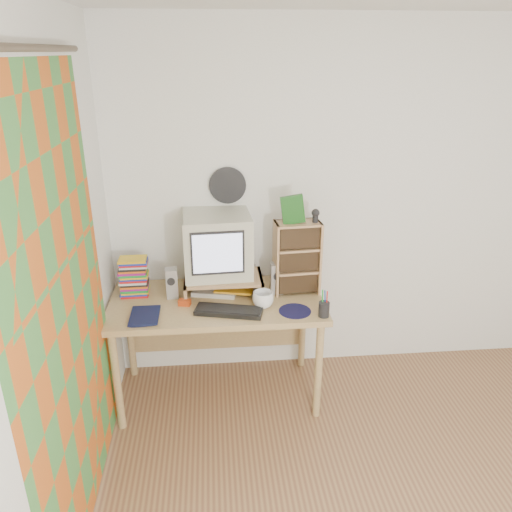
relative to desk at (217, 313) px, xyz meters
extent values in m
plane|color=white|center=(1.03, 0.31, 0.63)|extent=(3.50, 0.00, 3.50)
plane|color=white|center=(-0.72, -1.44, 0.63)|extent=(0.00, 3.50, 3.50)
plane|color=#C5591B|center=(-0.68, -0.96, 0.53)|extent=(0.00, 2.20, 2.20)
cylinder|color=black|center=(0.10, 0.29, 0.81)|extent=(0.25, 0.02, 0.25)
cube|color=tan|center=(0.00, -0.06, 0.11)|extent=(1.40, 0.70, 0.04)
cube|color=tan|center=(0.00, 0.27, -0.24)|extent=(1.33, 0.02, 0.41)
cylinder|color=tan|center=(-0.64, -0.35, -0.26)|extent=(0.05, 0.05, 0.71)
cylinder|color=tan|center=(0.64, -0.35, -0.26)|extent=(0.05, 0.05, 0.71)
cylinder|color=tan|center=(-0.64, 0.23, -0.26)|extent=(0.05, 0.05, 0.71)
cylinder|color=tan|center=(0.64, 0.23, -0.26)|extent=(0.05, 0.05, 0.71)
cube|color=tan|center=(-0.20, 0.04, 0.19)|extent=(0.02, 0.30, 0.12)
cube|color=tan|center=(0.30, 0.04, 0.19)|extent=(0.02, 0.30, 0.12)
cube|color=tan|center=(0.05, 0.04, 0.24)|extent=(0.52, 0.30, 0.02)
cube|color=beige|center=(0.02, 0.09, 0.46)|extent=(0.46, 0.46, 0.41)
cube|color=#A1A0A5|center=(-0.29, 0.00, 0.24)|extent=(0.08, 0.08, 0.20)
cube|color=#A1A0A5|center=(0.41, 0.01, 0.24)|extent=(0.08, 0.08, 0.21)
cube|color=black|center=(0.07, -0.25, 0.15)|extent=(0.44, 0.24, 0.03)
cube|color=tan|center=(0.54, 0.01, 0.38)|extent=(0.31, 0.18, 0.50)
imported|color=white|center=(0.29, -0.19, 0.19)|extent=(0.14, 0.14, 0.11)
imported|color=#0F1539|center=(-0.53, -0.26, 0.16)|extent=(0.22, 0.16, 0.04)
cylinder|color=#101035|center=(0.49, -0.27, 0.14)|extent=(0.21, 0.21, 0.00)
cube|color=#BB3C13|center=(-0.21, -0.12, 0.15)|extent=(0.08, 0.06, 0.04)
cube|color=#185317|center=(0.50, -0.01, 0.72)|extent=(0.14, 0.03, 0.18)
camera|label=1|loc=(-0.01, -3.00, 1.65)|focal=35.00mm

